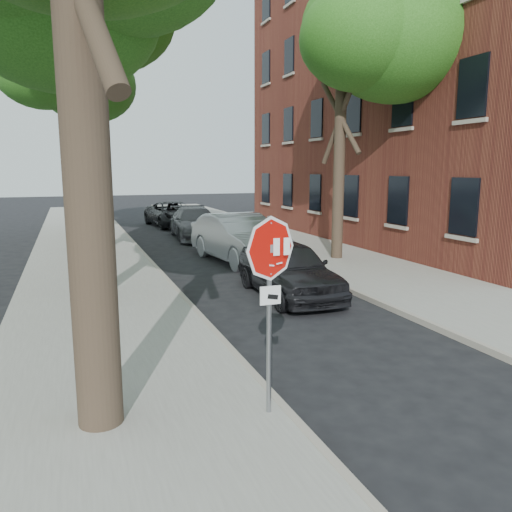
{
  "coord_description": "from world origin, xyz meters",
  "views": [
    {
      "loc": [
        -3.02,
        -5.72,
        3.3
      ],
      "look_at": [
        -0.52,
        0.97,
        2.05
      ],
      "focal_mm": 35.0,
      "sensor_mm": 36.0,
      "label": 1
    }
  ],
  "objects": [
    {
      "name": "ground",
      "position": [
        0.0,
        0.0,
        0.0
      ],
      "size": [
        120.0,
        120.0,
        0.0
      ],
      "primitive_type": "plane",
      "color": "black",
      "rests_on": "ground"
    },
    {
      "name": "sidewalk_left",
      "position": [
        -2.5,
        12.0,
        0.06
      ],
      "size": [
        4.0,
        55.0,
        0.12
      ],
      "primitive_type": "cube",
      "color": "gray",
      "rests_on": "ground"
    },
    {
      "name": "sidewalk_right",
      "position": [
        6.0,
        12.0,
        0.06
      ],
      "size": [
        4.0,
        55.0,
        0.12
      ],
      "primitive_type": "cube",
      "color": "gray",
      "rests_on": "ground"
    },
    {
      "name": "curb_left",
      "position": [
        -0.45,
        12.0,
        0.07
      ],
      "size": [
        0.12,
        55.0,
        0.13
      ],
      "primitive_type": "cube",
      "color": "#9E9384",
      "rests_on": "ground"
    },
    {
      "name": "curb_right",
      "position": [
        3.95,
        12.0,
        0.07
      ],
      "size": [
        0.12,
        55.0,
        0.13
      ],
      "primitive_type": "cube",
      "color": "#9E9384",
      "rests_on": "ground"
    },
    {
      "name": "apartment_building",
      "position": [
        14.0,
        14.0,
        7.65
      ],
      "size": [
        12.2,
        20.2,
        15.3
      ],
      "color": "maroon",
      "rests_on": "ground"
    },
    {
      "name": "stop_sign",
      "position": [
        -0.7,
        -0.03,
        1.95
      ],
      "size": [
        0.76,
        0.34,
        2.61
      ],
      "color": "gray",
      "rests_on": "sidewalk_left"
    },
    {
      "name": "tree_mid_b",
      "position": [
        -2.42,
        14.12,
        8.0
      ],
      "size": [
        5.88,
        5.46,
        10.36
      ],
      "color": "black",
      "rests_on": "sidewalk_left"
    },
    {
      "name": "tree_far",
      "position": [
        -2.72,
        21.11,
        7.21
      ],
      "size": [
        5.29,
        4.91,
        9.33
      ],
      "color": "black",
      "rests_on": "sidewalk_left"
    },
    {
      "name": "tree_right",
      "position": [
        5.98,
        10.11,
        7.21
      ],
      "size": [
        5.29,
        4.91,
        9.33
      ],
      "color": "black",
      "rests_on": "sidewalk_right"
    },
    {
      "name": "car_a",
      "position": [
        2.25,
        5.94,
        0.73
      ],
      "size": [
        1.84,
        4.35,
        1.47
      ],
      "primitive_type": "imported",
      "rotation": [
        0.0,
        0.0,
        -0.02
      ],
      "color": "black",
      "rests_on": "ground"
    },
    {
      "name": "car_b",
      "position": [
        2.6,
        11.0,
        0.86
      ],
      "size": [
        2.39,
        5.39,
        1.72
      ],
      "primitive_type": "imported",
      "rotation": [
        0.0,
        0.0,
        0.11
      ],
      "color": "#A6A9AF",
      "rests_on": "ground"
    },
    {
      "name": "car_c",
      "position": [
        2.6,
        17.62,
        0.74
      ],
      "size": [
        2.43,
        5.22,
        1.47
      ],
      "primitive_type": "imported",
      "rotation": [
        0.0,
        0.0,
        -0.07
      ],
      "color": "#4B4B50",
      "rests_on": "ground"
    },
    {
      "name": "car_d",
      "position": [
        2.6,
        23.02,
        0.71
      ],
      "size": [
        2.82,
        5.33,
        1.43
      ],
      "primitive_type": "imported",
      "rotation": [
        0.0,
        0.0,
        0.09
      ],
      "color": "black",
      "rests_on": "ground"
    }
  ]
}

